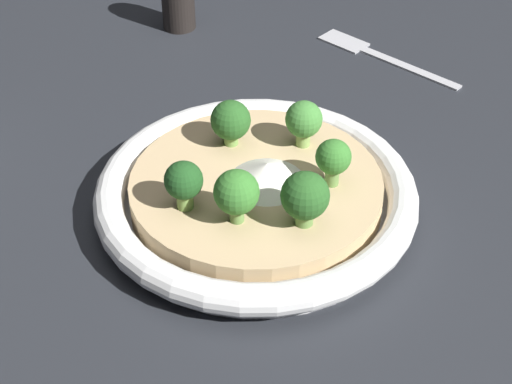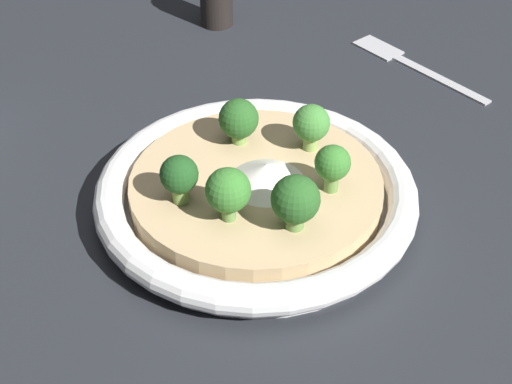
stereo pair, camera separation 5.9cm
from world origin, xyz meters
The scene contains 10 objects.
ground_plane centered at (0.00, 0.00, 0.00)m, with size 6.00×6.00×0.00m, color #23262B.
risotto_bowl centered at (0.00, 0.00, 0.02)m, with size 0.24×0.24×0.03m.
cheese_sprinkle centered at (0.01, 0.00, 0.04)m, with size 0.06×0.06×0.02m.
broccoli_front_right centered at (0.05, -0.04, 0.05)m, with size 0.03×0.03×0.04m.
broccoli_right centered at (0.05, 0.01, 0.05)m, with size 0.03×0.03×0.04m.
broccoli_front_left centered at (-0.04, -0.04, 0.05)m, with size 0.03×0.03×0.04m.
broccoli_back_right centered at (0.02, 0.05, 0.05)m, with size 0.03×0.03×0.04m.
broccoli_back_left centered at (-0.03, 0.04, 0.05)m, with size 0.03×0.03×0.04m.
broccoli_front centered at (0.00, -0.05, 0.06)m, with size 0.03×0.03×0.04m.
fork_utensil centered at (0.05, 0.27, 0.00)m, with size 0.15×0.09×0.00m.
Camera 2 is at (0.18, -0.42, 0.39)m, focal length 55.00 mm.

